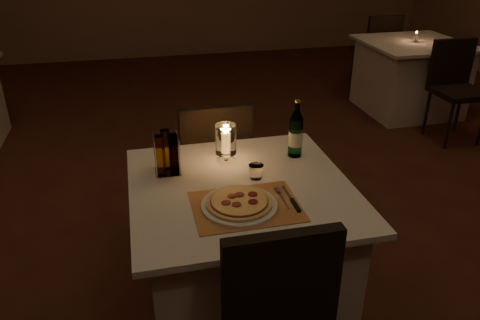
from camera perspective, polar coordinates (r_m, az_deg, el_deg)
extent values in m
cube|color=#4C2218|center=(2.96, 2.61, -11.04)|extent=(8.00, 10.00, 0.02)
cube|color=silver|center=(2.34, 0.11, -11.32)|extent=(0.88, 0.88, 0.71)
cube|color=silver|center=(2.14, 0.12, -3.47)|extent=(1.00, 1.00, 0.03)
cube|color=black|center=(1.68, 5.12, -14.83)|extent=(0.42, 0.05, 0.42)
cube|color=black|center=(2.95, -3.45, -0.34)|extent=(0.42, 0.42, 0.05)
cube|color=black|center=(2.69, -2.89, 2.29)|extent=(0.42, 0.05, 0.42)
cylinder|color=black|center=(3.24, -0.90, -2.48)|extent=(0.03, 0.03, 0.44)
cylinder|color=black|center=(3.20, -6.87, -3.14)|extent=(0.03, 0.03, 0.44)
cylinder|color=black|center=(2.96, 0.52, -5.60)|extent=(0.03, 0.03, 0.44)
cylinder|color=black|center=(2.91, -6.05, -6.39)|extent=(0.03, 0.03, 0.44)
cube|color=#BA7740|center=(1.97, 0.76, -5.66)|extent=(0.45, 0.34, 0.00)
cylinder|color=white|center=(1.96, -0.09, -5.55)|extent=(0.32, 0.32, 0.01)
cylinder|color=#D8B77F|center=(1.96, -0.09, -5.22)|extent=(0.28, 0.28, 0.01)
cylinder|color=maroon|center=(1.95, -0.09, -5.04)|extent=(0.24, 0.24, 0.00)
cylinder|color=#EACC7F|center=(1.95, -0.09, -4.95)|extent=(0.24, 0.24, 0.00)
cylinder|color=maroon|center=(1.99, 1.57, -4.18)|extent=(0.04, 0.04, 0.00)
cylinder|color=maroon|center=(1.98, -0.07, -4.24)|extent=(0.04, 0.04, 0.00)
cylinder|color=maroon|center=(1.98, -0.94, -4.39)|extent=(0.04, 0.04, 0.00)
cylinder|color=maroon|center=(1.93, -1.69, -5.22)|extent=(0.04, 0.04, 0.00)
cylinder|color=maroon|center=(1.92, -0.42, -5.44)|extent=(0.04, 0.04, 0.00)
cylinder|color=maroon|center=(1.94, 1.60, -5.11)|extent=(0.04, 0.04, 0.00)
cube|color=silver|center=(2.01, 5.34, -4.97)|extent=(0.01, 0.14, 0.00)
cube|color=silver|center=(2.08, 4.62, -3.78)|extent=(0.02, 0.05, 0.00)
cube|color=black|center=(1.98, 6.76, -5.48)|extent=(0.02, 0.10, 0.01)
cube|color=silver|center=(2.07, 5.75, -4.02)|extent=(0.01, 0.12, 0.00)
cylinder|color=#539A69|center=(2.38, 6.79, 2.75)|extent=(0.07, 0.07, 0.20)
cylinder|color=#539A69|center=(2.32, 7.01, 6.53)|extent=(0.02, 0.02, 0.04)
cylinder|color=gold|center=(2.31, 7.04, 7.11)|extent=(0.03, 0.03, 0.01)
cylinder|color=silver|center=(2.38, 6.78, 2.64)|extent=(0.07, 0.07, 0.08)
cylinder|color=white|center=(2.34, -1.70, -0.12)|extent=(0.10, 0.10, 0.01)
cylinder|color=white|center=(2.33, -1.71, 0.43)|extent=(0.02, 0.02, 0.04)
cylinder|color=white|center=(2.29, -1.74, 2.56)|extent=(0.10, 0.10, 0.15)
cylinder|color=white|center=(2.29, -1.74, 2.22)|extent=(0.03, 0.03, 0.11)
ellipsoid|color=orange|center=(2.27, -1.76, 3.81)|extent=(0.02, 0.02, 0.03)
cube|color=white|center=(2.27, -8.76, -1.41)|extent=(0.12, 0.12, 0.01)
cylinder|color=white|center=(2.17, -10.23, -0.06)|extent=(0.01, 0.01, 0.18)
cylinder|color=white|center=(2.18, -7.35, 0.23)|extent=(0.01, 0.01, 0.18)
cylinder|color=white|center=(2.27, -10.42, 1.15)|extent=(0.01, 0.01, 0.18)
cylinder|color=white|center=(2.28, -7.67, 1.43)|extent=(0.01, 0.01, 0.18)
cube|color=#BF8C33|center=(2.19, -9.65, 0.52)|extent=(0.04, 0.04, 0.20)
cube|color=#3F1E14|center=(2.20, -8.09, 0.68)|extent=(0.04, 0.04, 0.20)
cube|color=#BF8C33|center=(2.25, -9.01, 1.26)|extent=(0.04, 0.04, 0.20)
cube|color=silver|center=(5.32, 19.91, 9.32)|extent=(0.88, 0.88, 0.71)
cube|color=silver|center=(5.23, 20.55, 13.18)|extent=(1.00, 1.00, 0.03)
cube|color=black|center=(4.67, 25.17, 7.46)|extent=(0.42, 0.42, 0.05)
cube|color=black|center=(4.75, 24.40, 10.83)|extent=(0.42, 0.05, 0.42)
cylinder|color=black|center=(4.52, 24.11, 3.82)|extent=(0.03, 0.03, 0.44)
cylinder|color=black|center=(4.78, 21.81, 5.40)|extent=(0.03, 0.03, 0.44)
cylinder|color=black|center=(4.98, 25.07, 5.59)|extent=(0.03, 0.03, 0.44)
cube|color=black|center=(5.96, 16.04, 12.65)|extent=(0.42, 0.42, 0.05)
cube|color=black|center=(5.75, 17.21, 14.39)|extent=(0.42, 0.05, 0.42)
cylinder|color=black|center=(6.24, 16.43, 10.92)|extent=(0.03, 0.03, 0.44)
cylinder|color=black|center=(6.08, 13.57, 10.87)|extent=(0.03, 0.03, 0.44)
cylinder|color=black|center=(5.96, 17.97, 9.99)|extent=(0.03, 0.03, 0.44)
cylinder|color=black|center=(5.79, 15.03, 9.93)|extent=(0.03, 0.03, 0.44)
cylinder|color=white|center=(5.22, 20.65, 13.81)|extent=(0.03, 0.03, 0.09)
ellipsoid|color=orange|center=(5.21, 20.75, 14.36)|extent=(0.01, 0.01, 0.02)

